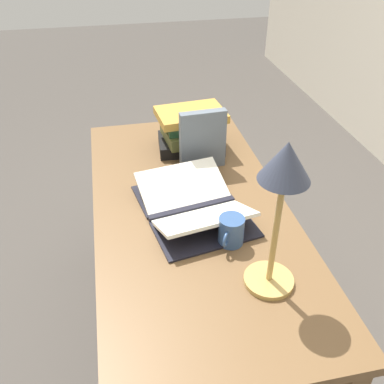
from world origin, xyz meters
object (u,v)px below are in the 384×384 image
object	(u,v)px
book_stack_tall	(191,131)
book_standing_upright	(203,140)
reading_lamp	(283,185)
coffee_mug	(231,231)
open_book	(193,205)

from	to	relation	value
book_stack_tall	book_standing_upright	size ratio (longest dim) A/B	1.21
reading_lamp	coffee_mug	bearing A→B (deg)	-162.01
book_stack_tall	coffee_mug	bearing A→B (deg)	0.10
coffee_mug	book_stack_tall	bearing A→B (deg)	-179.90
open_book	book_standing_upright	xyz separation A→B (m)	(-0.30, 0.10, 0.10)
book_stack_tall	reading_lamp	xyz separation A→B (m)	(0.86, 0.07, 0.27)
book_standing_upright	coffee_mug	world-z (taller)	book_standing_upright
open_book	reading_lamp	distance (m)	0.54
coffee_mug	book_standing_upright	bearing A→B (deg)	178.18
book_stack_tall	coffee_mug	world-z (taller)	book_stack_tall
open_book	coffee_mug	bearing A→B (deg)	14.45
book_standing_upright	reading_lamp	world-z (taller)	reading_lamp
book_standing_upright	coffee_mug	xyz separation A→B (m)	(0.50, -0.02, -0.08)
book_stack_tall	book_standing_upright	distance (m)	0.17
reading_lamp	coffee_mug	world-z (taller)	reading_lamp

